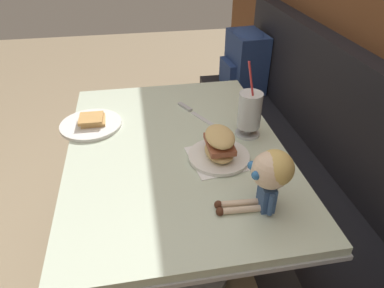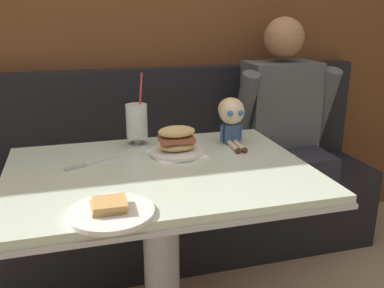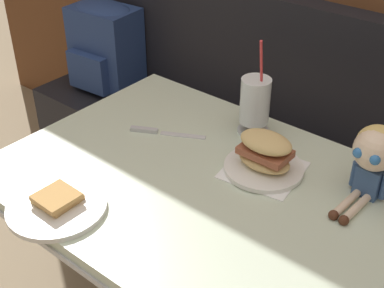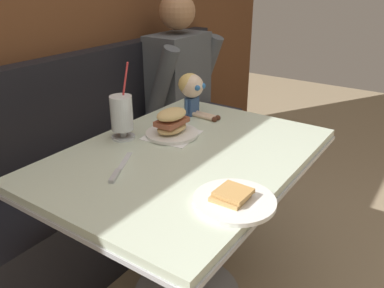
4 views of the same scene
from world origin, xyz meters
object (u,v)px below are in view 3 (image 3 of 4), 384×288
Objects in this scene: milkshake_glass at (255,104)px; seated_doll at (375,153)px; toast_plate at (57,205)px; butter_knife at (155,131)px; sandwich_plate at (265,157)px; backpack at (105,45)px.

milkshake_glass is 1.42× the size of seated_doll.
toast_plate reaches higher than butter_knife.
seated_doll is at bearing 43.54° from toast_plate.
butter_knife is 0.98× the size of seated_doll.
milkshake_glass is (0.17, 0.61, 0.09)m from toast_plate.
milkshake_glass is at bearing 74.10° from toast_plate.
toast_plate is at bearing -123.71° from sandwich_plate.
seated_doll reaches higher than sandwich_plate.
backpack is (-1.15, 0.46, -0.13)m from sandwich_plate.
sandwich_plate is (0.31, 0.46, 0.03)m from toast_plate.
toast_plate is 1.15× the size of butter_knife.
butter_knife is at bearing -32.89° from backpack.
butter_knife is (-0.23, -0.19, -0.09)m from milkshake_glass.
milkshake_glass is at bearing 132.30° from sandwich_plate.
butter_knife is at bearing -168.87° from seated_doll.
milkshake_glass is 0.78× the size of backpack.
milkshake_glass reaches higher than seated_doll.
milkshake_glass is 0.40m from seated_doll.
toast_plate is at bearing -105.90° from milkshake_glass.
milkshake_glass is at bearing 170.09° from seated_doll.
seated_doll reaches higher than backpack.
seated_doll is (0.26, 0.08, 0.08)m from sandwich_plate.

